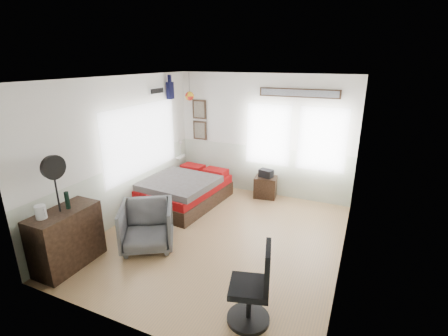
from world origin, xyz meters
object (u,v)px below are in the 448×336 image
Objects in this scene: dresser at (67,238)px; bed at (185,191)px; task_chair at (254,292)px; armchair at (147,226)px; nightstand at (265,187)px.

bed is at bearing 80.19° from dresser.
bed is 1.96× the size of task_chair.
bed is 1.76m from armchair.
task_chair is (2.45, -2.56, 0.12)m from bed.
dresser is 4.16m from nightstand.
bed is 4.20× the size of nightstand.
dresser is 2.91m from task_chair.
nightstand is (1.48, 1.04, -0.06)m from bed.
armchair is at bearing 49.31° from dresser.
armchair is 3.01m from nightstand.
task_chair is (2.14, -0.83, 0.04)m from armchair.
dresser is at bearing 166.06° from task_chair.
dresser is 2.09× the size of nightstand.
bed is at bearing 68.68° from armchair.
task_chair reaches higher than nightstand.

